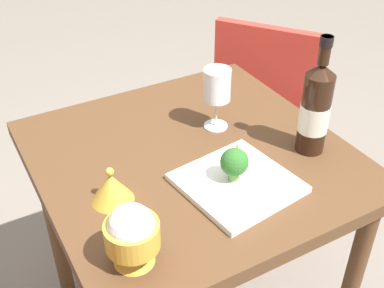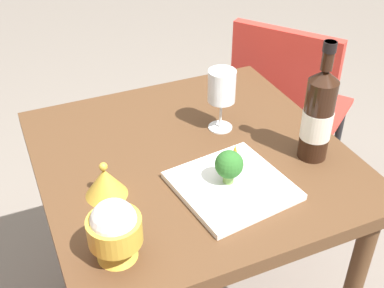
% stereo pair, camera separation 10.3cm
% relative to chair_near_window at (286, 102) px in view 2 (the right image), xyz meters
% --- Properties ---
extents(dining_table, '(0.79, 0.79, 0.73)m').
position_rel_chair_near_window_xyz_m(dining_table, '(0.42, -0.59, 0.11)').
color(dining_table, brown).
rests_on(dining_table, ground_plane).
extents(chair_near_window, '(0.56, 0.56, 0.85)m').
position_rel_chair_near_window_xyz_m(chair_near_window, '(0.00, 0.00, 0.00)').
color(chair_near_window, red).
rests_on(chair_near_window, ground_plane).
extents(wine_bottle, '(0.08, 0.08, 0.32)m').
position_rel_chair_near_window_xyz_m(wine_bottle, '(0.56, -0.31, 0.33)').
color(wine_bottle, black).
rests_on(wine_bottle, dining_table).
extents(wine_glass, '(0.08, 0.08, 0.18)m').
position_rel_chair_near_window_xyz_m(wine_glass, '(0.34, -0.47, 0.33)').
color(wine_glass, white).
rests_on(wine_glass, dining_table).
extents(rice_bowl, '(0.11, 0.11, 0.14)m').
position_rel_chair_near_window_xyz_m(rice_bowl, '(0.69, -0.87, 0.28)').
color(rice_bowl, gold).
rests_on(rice_bowl, dining_table).
extents(rice_bowl_lid, '(0.10, 0.10, 0.09)m').
position_rel_chair_near_window_xyz_m(rice_bowl_lid, '(0.49, -0.84, 0.24)').
color(rice_bowl_lid, gold).
rests_on(rice_bowl_lid, dining_table).
extents(serving_plate, '(0.28, 0.28, 0.02)m').
position_rel_chair_near_window_xyz_m(serving_plate, '(0.59, -0.56, 0.21)').
color(serving_plate, white).
rests_on(serving_plate, dining_table).
extents(broccoli_floret, '(0.07, 0.07, 0.09)m').
position_rel_chair_near_window_xyz_m(broccoli_floret, '(0.58, -0.56, 0.27)').
color(broccoli_floret, '#729E4C').
rests_on(broccoli_floret, serving_plate).
extents(carrot_garnish_left, '(0.03, 0.03, 0.06)m').
position_rel_chair_near_window_xyz_m(carrot_garnish_left, '(0.53, -0.52, 0.25)').
color(carrot_garnish_left, orange).
rests_on(carrot_garnish_left, serving_plate).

